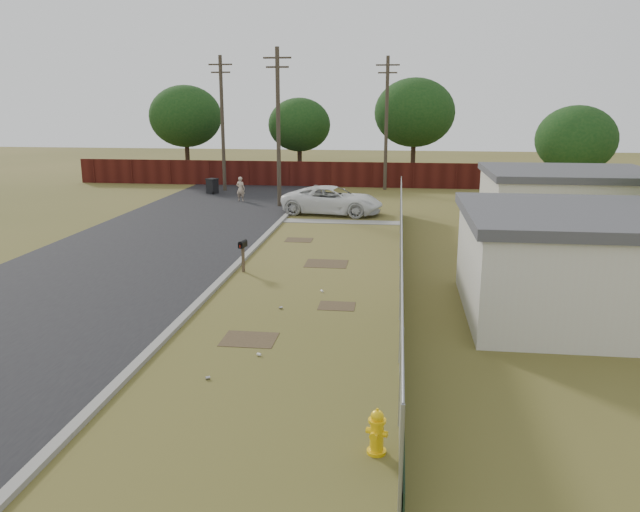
# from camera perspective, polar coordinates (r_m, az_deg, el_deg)

# --- Properties ---
(ground) EXTENTS (120.00, 120.00, 0.00)m
(ground) POSITION_cam_1_polar(r_m,az_deg,el_deg) (21.00, -1.17, -2.75)
(ground) COLOR olive
(ground) RESTS_ON ground
(street) EXTENTS (15.10, 60.00, 0.12)m
(street) POSITION_cam_1_polar(r_m,az_deg,el_deg) (30.19, -11.72, 2.17)
(street) COLOR black
(street) RESTS_ON ground
(chainlink_fence) EXTENTS (0.10, 27.06, 2.02)m
(chainlink_fence) POSITION_cam_1_polar(r_m,az_deg,el_deg) (21.57, 7.44, -0.22)
(chainlink_fence) COLOR gray
(chainlink_fence) RESTS_ON ground
(privacy_fence) EXTENTS (30.00, 0.12, 1.80)m
(privacy_fence) POSITION_cam_1_polar(r_m,az_deg,el_deg) (46.07, -4.09, 7.53)
(privacy_fence) COLOR #42120E
(privacy_fence) RESTS_ON ground
(utility_poles) EXTENTS (12.60, 8.24, 9.00)m
(utility_poles) POSITION_cam_1_polar(r_m,az_deg,el_deg) (41.12, -2.11, 12.09)
(utility_poles) COLOR #44392D
(utility_poles) RESTS_ON ground
(houses) EXTENTS (9.30, 17.24, 3.10)m
(houses) POSITION_cam_1_polar(r_m,az_deg,el_deg) (24.42, 23.14, 2.27)
(houses) COLOR beige
(houses) RESTS_ON ground
(horizon_trees) EXTENTS (33.32, 31.94, 7.78)m
(horizon_trees) POSITION_cam_1_polar(r_m,az_deg,el_deg) (43.53, 4.52, 12.08)
(horizon_trees) COLOR #342317
(horizon_trees) RESTS_ON ground
(fire_hydrant) EXTENTS (0.44, 0.44, 0.86)m
(fire_hydrant) POSITION_cam_1_polar(r_m,az_deg,el_deg) (11.39, 5.21, -15.77)
(fire_hydrant) COLOR yellow
(fire_hydrant) RESTS_ON ground
(mailbox) EXTENTS (0.25, 0.52, 1.18)m
(mailbox) POSITION_cam_1_polar(r_m,az_deg,el_deg) (22.67, -7.07, 0.84)
(mailbox) COLOR brown
(mailbox) RESTS_ON ground
(pickup_truck) EXTENTS (5.77, 3.26, 1.52)m
(pickup_truck) POSITION_cam_1_polar(r_m,az_deg,el_deg) (34.32, 1.15, 5.12)
(pickup_truck) COLOR white
(pickup_truck) RESTS_ON ground
(pedestrian) EXTENTS (0.60, 0.45, 1.52)m
(pedestrian) POSITION_cam_1_polar(r_m,az_deg,el_deg) (39.07, -7.27, 6.10)
(pedestrian) COLOR tan
(pedestrian) RESTS_ON ground
(trash_bin) EXTENTS (0.87, 0.93, 1.02)m
(trash_bin) POSITION_cam_1_polar(r_m,az_deg,el_deg) (42.62, -9.82, 6.33)
(trash_bin) COLOR black
(trash_bin) RESTS_ON ground
(scattered_litter) EXTENTS (1.85, 6.95, 0.07)m
(scattered_litter) POSITION_cam_1_polar(r_m,az_deg,el_deg) (17.17, -4.30, -6.53)
(scattered_litter) COLOR silver
(scattered_litter) RESTS_ON ground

